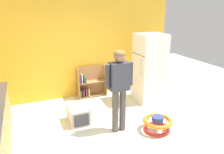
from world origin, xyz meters
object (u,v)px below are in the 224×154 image
bookshelf (90,84)px  baby_walker (157,124)px  pet_carrier (78,115)px  refrigerator (149,68)px  standing_person (119,84)px

bookshelf → baby_walker: bookshelf is taller
pet_carrier → baby_walker: bearing=-34.1°
refrigerator → pet_carrier: size_ratio=3.22×
standing_person → baby_walker: 1.17m
refrigerator → baby_walker: refrigerator is taller
refrigerator → baby_walker: 1.75m
pet_carrier → standing_person: bearing=-43.1°
bookshelf → baby_walker: bearing=-72.0°
bookshelf → pet_carrier: size_ratio=1.54×
bookshelf → pet_carrier: 1.49m
standing_person → pet_carrier: size_ratio=3.04×
bookshelf → standing_person: (0.02, -1.96, 0.66)m
standing_person → baby_walker: size_ratio=2.78×
refrigerator → standing_person: refrigerator is taller
baby_walker → pet_carrier: pet_carrier is taller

